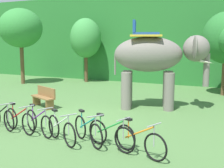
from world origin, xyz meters
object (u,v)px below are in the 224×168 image
object	(u,v)px
bike_purple	(39,122)
wooden_bench	(44,96)
tree_center_left	(86,38)
bike_orange	(140,141)
tree_center	(21,28)
elephant	(156,58)
bike_red	(20,120)
bike_white	(61,129)
bike_black	(2,117)
bike_green	(111,135)
bike_teal	(88,130)

from	to	relation	value
bike_purple	wooden_bench	size ratio (longest dim) A/B	1.03
tree_center_left	bike_orange	distance (m)	14.13
tree_center	wooden_bench	xyz separation A→B (m)	(5.93, -5.18, -3.29)
elephant	bike_red	distance (m)	6.18
tree_center_left	bike_white	distance (m)	12.96
elephant	bike_orange	size ratio (longest dim) A/B	2.63
elephant	bike_white	world-z (taller)	elephant
wooden_bench	bike_red	bearing A→B (deg)	-64.09
bike_black	bike_green	xyz separation A→B (m)	(4.08, -0.11, 0.00)
bike_black	bike_teal	bearing A→B (deg)	-0.74
bike_black	bike_teal	world-z (taller)	same
bike_black	wooden_bench	size ratio (longest dim) A/B	1.06
elephant	bike_teal	world-z (taller)	elephant
bike_white	bike_orange	size ratio (longest dim) A/B	0.95
bike_purple	bike_white	xyz separation A→B (m)	(1.06, -0.31, 0.00)
bike_teal	bike_orange	size ratio (longest dim) A/B	0.91
tree_center	bike_green	size ratio (longest dim) A/B	3.11
bike_black	bike_white	world-z (taller)	same
tree_center_left	bike_teal	bearing A→B (deg)	-59.46
elephant	bike_black	distance (m)	6.56
bike_purple	bike_orange	bearing A→B (deg)	-4.15
bike_red	bike_orange	xyz separation A→B (m)	(4.14, -0.18, 0.00)
tree_center_left	bike_green	xyz separation A→B (m)	(7.26, -11.10, -2.73)
bike_orange	wooden_bench	distance (m)	6.63
bike_orange	bike_white	bearing A→B (deg)	-178.63
tree_center	bike_black	xyz separation A→B (m)	(6.67, -8.32, -3.39)
bike_black	bike_white	bearing A→B (deg)	-6.53
tree_center	elephant	distance (m)	11.05
bike_black	bike_orange	world-z (taller)	same
tree_center_left	bike_orange	size ratio (longest dim) A/B	2.81
elephant	bike_orange	distance (m)	5.73
bike_white	wooden_bench	xyz separation A→B (m)	(-3.33, 3.44, 0.09)
tree_center_left	bike_purple	world-z (taller)	tree_center_left
tree_center	bike_white	world-z (taller)	tree_center
bike_red	bike_teal	distance (m)	2.51
bike_purple	bike_green	world-z (taller)	same
tree_center_left	bike_white	world-z (taller)	tree_center_left
tree_center	bike_orange	bearing A→B (deg)	-36.36
elephant	wooden_bench	bearing A→B (deg)	-156.94
bike_white	wooden_bench	distance (m)	4.79
elephant	bike_green	bearing A→B (deg)	-86.52
bike_green	wooden_bench	distance (m)	5.81
bike_green	bike_teal	bearing A→B (deg)	174.62
bike_teal	bike_green	xyz separation A→B (m)	(0.75, -0.07, 0.00)
tree_center	bike_purple	world-z (taller)	tree_center
tree_center_left	bike_black	xyz separation A→B (m)	(3.17, -10.99, -2.73)
bike_green	bike_orange	xyz separation A→B (m)	(0.88, -0.13, 0.00)
tree_center	bike_teal	xyz separation A→B (m)	(10.00, -8.36, -3.39)
bike_black	bike_green	bearing A→B (deg)	-1.59
bike_teal	wooden_bench	xyz separation A→B (m)	(-4.07, 3.18, 0.09)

